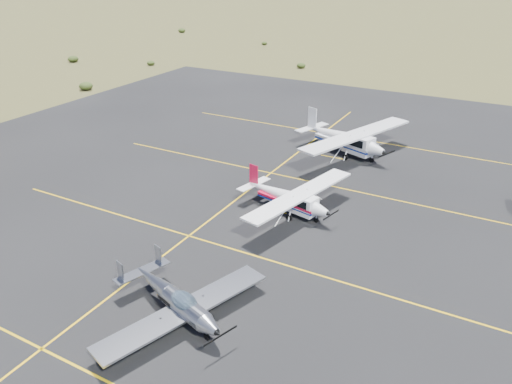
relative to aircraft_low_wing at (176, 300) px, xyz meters
The scene contains 5 objects.
ground 4.91m from the aircraft_low_wing, 64.05° to the left, with size 1600.00×1600.00×0.00m, color #383D1C.
apron 11.57m from the aircraft_low_wing, 79.46° to the left, with size 72.00×72.00×0.02m, color black.
aircraft_low_wing is the anchor object (origin of this frame).
aircraft_cessna 12.17m from the aircraft_low_wing, 89.94° to the left, with size 6.38×9.93×2.51m.
aircraft_plain 24.26m from the aircraft_low_wing, 90.86° to the left, with size 8.78×12.31×3.17m.
Camera 1 is at (10.26, -19.11, 15.68)m, focal length 35.00 mm.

